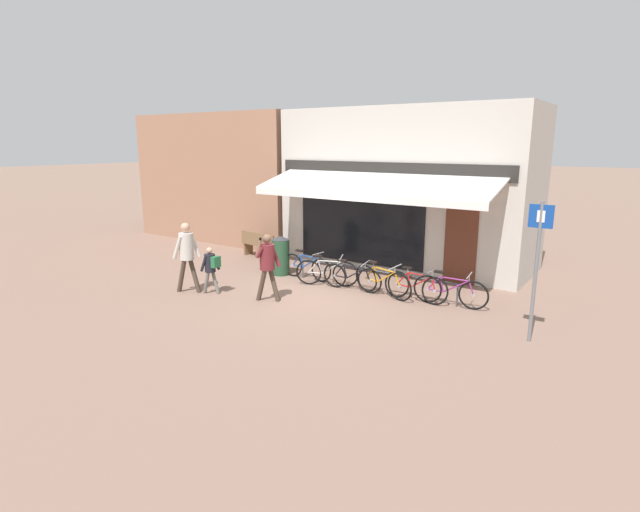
{
  "coord_description": "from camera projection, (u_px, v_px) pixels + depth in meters",
  "views": [
    {
      "loc": [
        7.11,
        -10.09,
        3.82
      ],
      "look_at": [
        0.23,
        -0.11,
        1.05
      ],
      "focal_mm": 28.0,
      "sensor_mm": 36.0,
      "label": 1
    }
  ],
  "objects": [
    {
      "name": "park_bench",
      "position": [
        261.0,
        244.0,
        16.81
      ],
      "size": [
        1.64,
        0.65,
        0.87
      ],
      "rotation": [
        0.0,
        0.0,
        -0.13
      ],
      "color": "brown",
      "rests_on": "ground_plane"
    },
    {
      "name": "litter_bin",
      "position": [
        281.0,
        255.0,
        14.64
      ],
      "size": [
        0.53,
        0.53,
        1.15
      ],
      "color": "#23472D",
      "rests_on": "ground_plane"
    },
    {
      "name": "parking_sign",
      "position": [
        537.0,
        258.0,
        9.44
      ],
      "size": [
        0.44,
        0.07,
        2.76
      ],
      "color": "slate",
      "rests_on": "ground_plane"
    },
    {
      "name": "shop_front",
      "position": [
        407.0,
        187.0,
        15.79
      ],
      "size": [
        7.78,
        4.74,
        4.86
      ],
      "color": "beige",
      "rests_on": "ground_plane"
    },
    {
      "name": "ground_plane",
      "position": [
        315.0,
        294.0,
        12.88
      ],
      "size": [
        160.0,
        160.0,
        0.0
      ],
      "primitive_type": "plane",
      "color": "#846656"
    },
    {
      "name": "pedestrian_second_adult",
      "position": [
        187.0,
        250.0,
        12.79
      ],
      "size": [
        0.61,
        0.63,
        1.84
      ],
      "rotation": [
        0.0,
        0.0,
        3.23
      ],
      "color": "#47382D",
      "rests_on": "ground_plane"
    },
    {
      "name": "bike_rack_rail",
      "position": [
        373.0,
        273.0,
        13.03
      ],
      "size": [
        4.66,
        0.04,
        0.57
      ],
      "color": "#47494F",
      "rests_on": "ground_plane"
    },
    {
      "name": "bicycle_red",
      "position": [
        415.0,
        286.0,
        12.24
      ],
      "size": [
        1.7,
        0.52,
        0.84
      ],
      "rotation": [
        -0.12,
        0.0,
        -0.03
      ],
      "color": "black",
      "rests_on": "ground_plane"
    },
    {
      "name": "bicycle_silver",
      "position": [
        327.0,
        272.0,
        13.51
      ],
      "size": [
        1.63,
        0.75,
        0.86
      ],
      "rotation": [
        0.07,
        0.0,
        0.4
      ],
      "color": "black",
      "rests_on": "ground_plane"
    },
    {
      "name": "bicycle_orange",
      "position": [
        382.0,
        281.0,
        12.58
      ],
      "size": [
        1.83,
        0.69,
        0.9
      ],
      "rotation": [
        0.13,
        0.0,
        -0.23
      ],
      "color": "black",
      "rests_on": "ground_plane"
    },
    {
      "name": "bicycle_blue",
      "position": [
        307.0,
        266.0,
        14.21
      ],
      "size": [
        1.69,
        0.52,
        0.82
      ],
      "rotation": [
        -0.02,
        0.0,
        -0.02
      ],
      "color": "black",
      "rests_on": "ground_plane"
    },
    {
      "name": "bicycle_purple",
      "position": [
        450.0,
        291.0,
        11.81
      ],
      "size": [
        1.8,
        0.52,
        0.85
      ],
      "rotation": [
        0.07,
        0.0,
        0.09
      ],
      "color": "black",
      "rests_on": "ground_plane"
    },
    {
      "name": "pedestrian_child",
      "position": [
        211.0,
        265.0,
        12.72
      ],
      "size": [
        0.49,
        0.45,
        1.23
      ],
      "rotation": [
        0.0,
        0.0,
        3.18
      ],
      "color": "slate",
      "rests_on": "ground_plane"
    },
    {
      "name": "neighbour_building",
      "position": [
        238.0,
        176.0,
        20.53
      ],
      "size": [
        7.47,
        4.0,
        4.89
      ],
      "color": "#9E7056",
      "rests_on": "ground_plane"
    },
    {
      "name": "pedestrian_adult",
      "position": [
        267.0,
        260.0,
        12.1
      ],
      "size": [
        0.57,
        0.62,
        1.67
      ],
      "rotation": [
        0.0,
        0.0,
        3.17
      ],
      "color": "#47382D",
      "rests_on": "ground_plane"
    },
    {
      "name": "bicycle_black",
      "position": [
        352.0,
        277.0,
        13.08
      ],
      "size": [
        1.72,
        0.52,
        0.84
      ],
      "rotation": [
        0.11,
        0.0,
        0.06
      ],
      "color": "black",
      "rests_on": "ground_plane"
    }
  ]
}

